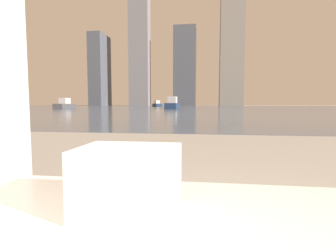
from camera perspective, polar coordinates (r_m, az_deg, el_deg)
towel_stack at (r=0.64m, az=-8.58°, el=-11.65°), size 0.23×0.18×0.16m
harbor_water at (r=61.81m, az=7.84°, el=4.06°), size 180.00×110.00×0.01m
harbor_boat_0 at (r=41.29m, az=0.98°, el=4.69°), size 1.89×5.19×1.93m
harbor_boat_1 at (r=45.11m, az=-21.54°, el=4.28°), size 1.71×4.64×1.72m
harbor_boat_4 at (r=75.57m, az=-2.38°, el=4.72°), size 3.62×5.06×1.81m
skyline_tower_0 at (r=128.35m, az=-14.61°, el=11.59°), size 6.10×13.41×32.48m
skyline_tower_1 at (r=126.25m, az=-6.26°, el=20.66°), size 8.87×6.34×70.55m
skyline_tower_2 at (r=119.30m, az=3.68°, el=12.81°), size 9.79×6.37×34.72m
skyline_tower_3 at (r=121.36m, az=13.73°, el=17.52°), size 9.94×7.75×55.42m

